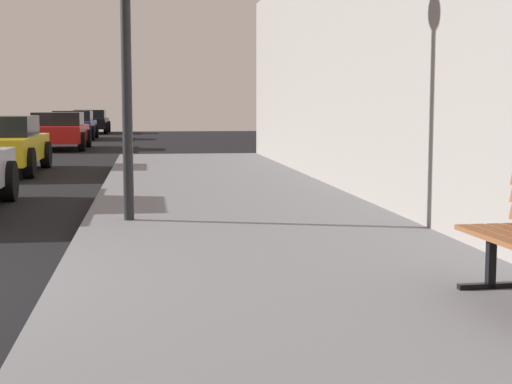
# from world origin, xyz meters

# --- Properties ---
(sidewalk) EXTENTS (4.00, 32.00, 0.15)m
(sidewalk) POSITION_xyz_m (4.00, 0.00, 0.07)
(sidewalk) COLOR slate
(sidewalk) RESTS_ON ground_plane
(car_red) EXTENTS (2.04, 4.18, 1.27)m
(car_red) POSITION_xyz_m (-0.28, 21.52, 0.65)
(car_red) COLOR red
(car_red) RESTS_ON ground_plane
(car_blue) EXTENTS (2.06, 4.19, 1.27)m
(car_blue) POSITION_xyz_m (-0.52, 29.76, 0.65)
(car_blue) COLOR #233899
(car_blue) RESTS_ON ground_plane
(car_black) EXTENTS (2.04, 4.38, 1.27)m
(car_black) POSITION_xyz_m (-0.31, 37.38, 0.65)
(car_black) COLOR black
(car_black) RESTS_ON ground_plane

